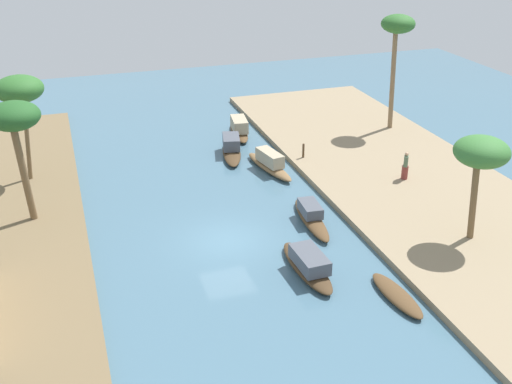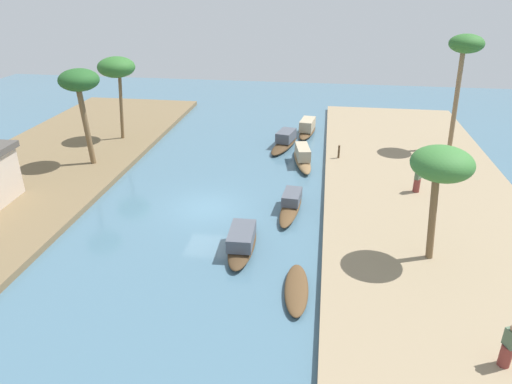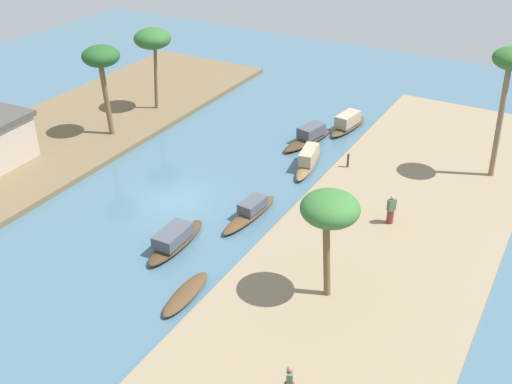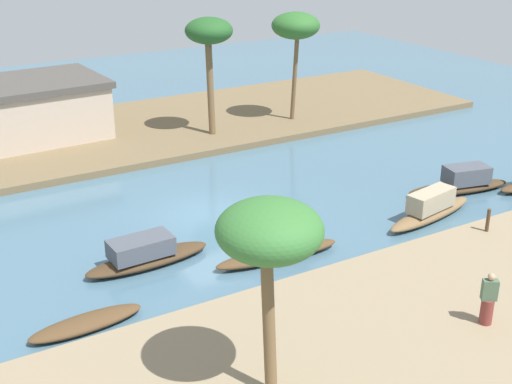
# 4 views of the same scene
# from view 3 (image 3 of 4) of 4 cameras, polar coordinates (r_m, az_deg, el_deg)

# --- Properties ---
(river_water) EXTENTS (69.04, 69.04, 0.00)m
(river_water) POSITION_cam_3_polar(r_m,az_deg,el_deg) (36.43, -7.34, -0.72)
(river_water) COLOR #476B7F
(river_water) RESTS_ON ground
(riverbank_left) EXTENTS (44.68, 11.27, 0.35)m
(riverbank_left) POSITION_cam_3_polar(r_m,az_deg,el_deg) (31.60, 10.94, -5.98)
(riverbank_left) COLOR #937F60
(riverbank_left) RESTS_ON ground
(riverbank_right) EXTENTS (44.68, 11.27, 0.35)m
(riverbank_right) POSITION_cam_3_polar(r_m,az_deg,el_deg) (44.03, -20.32, 3.50)
(riverbank_right) COLOR brown
(riverbank_right) RESTS_ON ground
(sampan_foreground) EXTENTS (4.71, 1.39, 1.11)m
(sampan_foreground) POSITION_cam_3_polar(r_m,az_deg,el_deg) (32.13, -7.54, -4.40)
(sampan_foreground) COLOR #47331E
(sampan_foreground) RESTS_ON river_water
(sampan_open_hull) EXTENTS (4.95, 1.36, 1.01)m
(sampan_open_hull) POSITION_cam_3_polar(r_m,az_deg,el_deg) (34.29, -0.51, -1.83)
(sampan_open_hull) COLOR brown
(sampan_open_hull) RESTS_ON river_water
(sampan_upstream_small) EXTENTS (5.13, 2.26, 1.19)m
(sampan_upstream_small) POSITION_cam_3_polar(r_m,az_deg,el_deg) (43.05, 4.96, 5.16)
(sampan_upstream_small) COLOR #47331E
(sampan_upstream_small) RESTS_ON river_water
(sampan_near_left_bank) EXTENTS (3.63, 1.19, 0.37)m
(sampan_near_left_bank) POSITION_cam_3_polar(r_m,az_deg,el_deg) (28.95, -6.55, -9.37)
(sampan_near_left_bank) COLOR brown
(sampan_near_left_bank) RESTS_ON river_water
(sampan_with_tall_canopy) EXTENTS (4.62, 1.66, 1.28)m
(sampan_with_tall_canopy) POSITION_cam_3_polar(r_m,az_deg,el_deg) (45.35, 8.55, 6.35)
(sampan_with_tall_canopy) COLOR brown
(sampan_with_tall_canopy) RESTS_ON river_water
(sampan_midstream) EXTENTS (5.16, 1.90, 1.27)m
(sampan_midstream) POSITION_cam_3_polar(r_m,az_deg,el_deg) (39.75, 4.91, 3.00)
(sampan_midstream) COLOR brown
(sampan_midstream) RESTS_ON river_water
(person_on_near_bank) EXTENTS (0.53, 0.53, 1.68)m
(person_on_near_bank) POSITION_cam_3_polar(r_m,az_deg,el_deg) (33.77, 12.42, -1.74)
(person_on_near_bank) COLOR brown
(person_on_near_bank) RESTS_ON riverbank_left
(mooring_post) EXTENTS (0.14, 0.14, 0.92)m
(mooring_post) POSITION_cam_3_polar(r_m,az_deg,el_deg) (39.22, 8.54, 2.91)
(mooring_post) COLOR #4C3823
(mooring_post) RESTS_ON riverbank_left
(palm_tree_left_near) EXTENTS (2.58, 2.58, 5.25)m
(palm_tree_left_near) POSITION_cam_3_polar(r_m,az_deg,el_deg) (26.18, 6.89, -1.73)
(palm_tree_left_near) COLOR brown
(palm_tree_left_near) RESTS_ON riverbank_left
(palm_tree_left_far) EXTENTS (2.31, 2.31, 8.03)m
(palm_tree_left_far) POSITION_cam_3_polar(r_m,az_deg,el_deg) (38.19, 22.68, 10.81)
(palm_tree_left_far) COLOR #7F6647
(palm_tree_left_far) RESTS_ON riverbank_left
(palm_tree_right_tall) EXTENTS (2.53, 2.53, 6.29)m
(palm_tree_right_tall) POSITION_cam_3_polar(r_m,az_deg,el_deg) (42.96, -14.18, 11.88)
(palm_tree_right_tall) COLOR brown
(palm_tree_right_tall) RESTS_ON riverbank_right
(palm_tree_right_short) EXTENTS (2.73, 2.73, 6.20)m
(palm_tree_right_short) POSITION_cam_3_polar(r_m,az_deg,el_deg) (46.75, -9.59, 13.79)
(palm_tree_right_short) COLOR brown
(palm_tree_right_short) RESTS_ON riverbank_right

